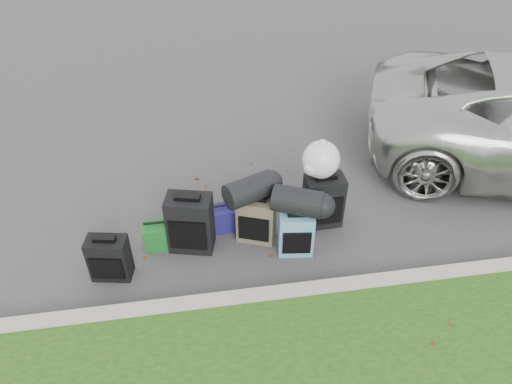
{
  "coord_description": "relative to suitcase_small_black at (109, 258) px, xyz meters",
  "views": [
    {
      "loc": [
        -0.8,
        -4.35,
        4.31
      ],
      "look_at": [
        -0.1,
        0.2,
        0.55
      ],
      "focal_mm": 35.0,
      "sensor_mm": 36.0,
      "label": 1
    }
  ],
  "objects": [
    {
      "name": "suitcase_large_black_left",
      "position": [
        0.91,
        0.32,
        0.1
      ],
      "size": [
        0.57,
        0.42,
        0.74
      ],
      "primitive_type": "cube",
      "rotation": [
        0.0,
        0.0,
        -0.24
      ],
      "color": "black",
      "rests_on": "ground"
    },
    {
      "name": "suitcase_large_black_right",
      "position": [
        2.55,
        0.5,
        0.08
      ],
      "size": [
        0.48,
        0.3,
        0.71
      ],
      "primitive_type": "cube",
      "rotation": [
        0.0,
        0.0,
        0.04
      ],
      "color": "black",
      "rests_on": "ground"
    },
    {
      "name": "suitcase_small_black",
      "position": [
        0.0,
        0.0,
        0.0
      ],
      "size": [
        0.47,
        0.32,
        0.55
      ],
      "primitive_type": "cube",
      "rotation": [
        0.0,
        0.0,
        -0.19
      ],
      "color": "black",
      "rests_on": "ground"
    },
    {
      "name": "duffel_left",
      "position": [
        1.61,
        0.35,
        0.49
      ],
      "size": [
        0.64,
        0.5,
        0.31
      ],
      "primitive_type": "cylinder",
      "rotation": [
        0.0,
        1.57,
        0.39
      ],
      "color": "black",
      "rests_on": "suitcase_olive"
    },
    {
      "name": "duffel_right",
      "position": [
        2.12,
        0.12,
        0.45
      ],
      "size": [
        0.63,
        0.51,
        0.31
      ],
      "primitive_type": "cylinder",
      "rotation": [
        0.0,
        1.57,
        -0.43
      ],
      "color": "black",
      "rests_on": "suitcase_teal"
    },
    {
      "name": "trash_bag",
      "position": [
        2.49,
        0.57,
        0.66
      ],
      "size": [
        0.45,
        0.45,
        0.45
      ],
      "primitive_type": "sphere",
      "color": "silver",
      "rests_on": "suitcase_large_black_right"
    },
    {
      "name": "curb",
      "position": [
        1.82,
        -0.64,
        -0.2
      ],
      "size": [
        120.0,
        0.18,
        0.15
      ],
      "primitive_type": "cube",
      "color": "#9E937F",
      "rests_on": "ground"
    },
    {
      "name": "tote_green",
      "position": [
        0.51,
        0.38,
        -0.1
      ],
      "size": [
        0.3,
        0.24,
        0.34
      ],
      "primitive_type": "cube",
      "rotation": [
        0.0,
        0.0,
        0.0
      ],
      "color": "#166521",
      "rests_on": "ground"
    },
    {
      "name": "suitcase_olive",
      "position": [
        1.69,
        0.36,
        0.03
      ],
      "size": [
        0.51,
        0.41,
        0.61
      ],
      "primitive_type": "cube",
      "rotation": [
        0.0,
        0.0,
        -0.36
      ],
      "color": "#453F2E",
      "rests_on": "ground"
    },
    {
      "name": "tote_navy",
      "position": [
        1.32,
        0.59,
        -0.11
      ],
      "size": [
        0.32,
        0.26,
        0.32
      ],
      "primitive_type": "cube",
      "rotation": [
        0.0,
        0.0,
        0.08
      ],
      "color": "navy",
      "rests_on": "ground"
    },
    {
      "name": "ground",
      "position": [
        1.82,
        0.36,
        -0.27
      ],
      "size": [
        120.0,
        120.0,
        0.0
      ],
      "primitive_type": "plane",
      "color": "#383535",
      "rests_on": "ground"
    },
    {
      "name": "suitcase_teal",
      "position": [
        2.11,
        0.06,
        0.01
      ],
      "size": [
        0.42,
        0.28,
        0.57
      ],
      "primitive_type": "cube",
      "rotation": [
        0.0,
        0.0,
        -0.13
      ],
      "color": "teal",
      "rests_on": "ground"
    }
  ]
}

